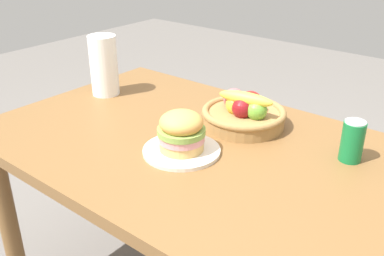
% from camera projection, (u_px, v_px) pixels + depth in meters
% --- Properties ---
extents(dining_table, '(1.40, 0.90, 0.75)m').
position_uv_depth(dining_table, '(196.00, 169.00, 1.45)').
color(dining_table, brown).
rests_on(dining_table, ground_plane).
extents(plate, '(0.24, 0.24, 0.01)m').
position_uv_depth(plate, '(182.00, 151.00, 1.34)').
color(plate, silver).
rests_on(plate, dining_table).
extents(sandwich, '(0.15, 0.15, 0.12)m').
position_uv_depth(sandwich, '(181.00, 131.00, 1.32)').
color(sandwich, '#DBAD60').
rests_on(sandwich, plate).
extents(soda_can, '(0.07, 0.07, 0.13)m').
position_uv_depth(soda_can, '(352.00, 141.00, 1.28)').
color(soda_can, '#147238').
rests_on(soda_can, dining_table).
extents(fruit_basket, '(0.29, 0.29, 0.14)m').
position_uv_depth(fruit_basket, '(244.00, 113.00, 1.50)').
color(fruit_basket, '#9E7542').
rests_on(fruit_basket, dining_table).
extents(paper_towel_roll, '(0.11, 0.11, 0.24)m').
position_uv_depth(paper_towel_roll, '(104.00, 65.00, 1.75)').
color(paper_towel_roll, white).
rests_on(paper_towel_roll, dining_table).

